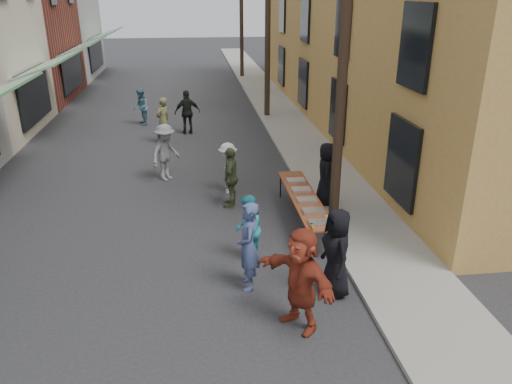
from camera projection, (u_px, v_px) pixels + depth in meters
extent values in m
plane|color=#28282B|center=(166.00, 296.00, 10.07)|extent=(120.00, 120.00, 0.00)
cube|color=gray|center=(281.00, 115.00, 24.43)|extent=(2.20, 60.00, 0.10)
cube|color=gray|center=(29.00, 10.00, 33.86)|extent=(8.00, 8.00, 9.00)
cube|color=#AB853D|center=(421.00, 8.00, 22.37)|extent=(10.00, 28.00, 10.00)
cylinder|color=#2D2116|center=(344.00, 47.00, 11.64)|extent=(0.26, 0.26, 9.00)
cylinder|color=#2D2116|center=(268.00, 20.00, 22.68)|extent=(0.26, 0.26, 9.00)
cylinder|color=#2D2116|center=(241.00, 10.00, 33.71)|extent=(0.26, 0.26, 9.00)
cube|color=brown|center=(304.00, 198.00, 12.97)|extent=(0.70, 4.00, 0.04)
cylinder|color=black|center=(309.00, 245.00, 11.35)|extent=(0.04, 0.04, 0.71)
cylinder|color=black|center=(334.00, 244.00, 11.41)|extent=(0.04, 0.04, 0.71)
cylinder|color=black|center=(280.00, 186.00, 14.80)|extent=(0.04, 0.04, 0.71)
cylinder|color=black|center=(300.00, 185.00, 14.87)|extent=(0.04, 0.04, 0.71)
cube|color=maroon|center=(320.00, 223.00, 11.43)|extent=(0.50, 0.33, 0.08)
cube|color=#B2B2B7|center=(313.00, 211.00, 12.02)|extent=(0.50, 0.33, 0.08)
cube|color=tan|center=(307.00, 200.00, 12.67)|extent=(0.50, 0.33, 0.08)
cube|color=#B2B2B7|center=(301.00, 190.00, 13.31)|extent=(0.50, 0.33, 0.08)
cube|color=tan|center=(296.00, 181.00, 13.96)|extent=(0.50, 0.33, 0.08)
cylinder|color=#A57F26|center=(313.00, 229.00, 11.13)|extent=(0.07, 0.07, 0.08)
cylinder|color=#A57F26|center=(312.00, 227.00, 11.22)|extent=(0.07, 0.07, 0.08)
cylinder|color=#A57F26|center=(311.00, 225.00, 11.31)|extent=(0.07, 0.07, 0.08)
cylinder|color=tan|center=(331.00, 226.00, 11.21)|extent=(0.08, 0.08, 0.12)
imported|color=black|center=(336.00, 253.00, 9.84)|extent=(0.68, 0.96, 1.86)
imported|color=#41507E|center=(248.00, 246.00, 10.05)|extent=(0.49, 0.71, 1.89)
imported|color=teal|center=(248.00, 229.00, 11.15)|extent=(0.72, 0.86, 1.57)
imported|color=silver|center=(228.00, 168.00, 15.00)|extent=(0.60, 1.02, 1.55)
imported|color=#445230|center=(231.00, 177.00, 13.99)|extent=(0.67, 1.09, 1.74)
imported|color=#953520|center=(301.00, 279.00, 8.83)|extent=(1.47, 1.85, 1.97)
imported|color=black|center=(327.00, 174.00, 13.92)|extent=(0.78, 0.99, 1.78)
imported|color=slate|center=(165.00, 152.00, 15.95)|extent=(1.28, 1.36, 1.84)
imported|color=black|center=(187.00, 112.00, 21.15)|extent=(1.15, 0.61, 1.86)
imported|color=#61643A|center=(163.00, 120.00, 19.92)|extent=(0.77, 0.79, 1.83)
imported|color=teal|center=(141.00, 107.00, 22.61)|extent=(0.76, 0.90, 1.64)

